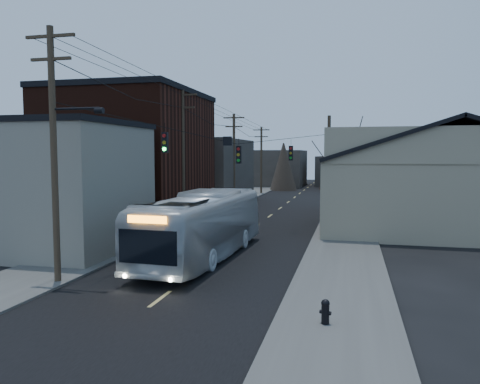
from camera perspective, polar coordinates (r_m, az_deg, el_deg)
name	(u,v)px	position (r m, az deg, el deg)	size (l,w,h in m)	color
ground	(136,317)	(16.36, -12.56, -14.71)	(160.00, 160.00, 0.00)	black
road_surface	(277,211)	(44.70, 4.54, -2.27)	(9.00, 110.00, 0.02)	black
sidewalk_left	(212,208)	(46.14, -3.46, -1.99)	(4.00, 110.00, 0.12)	#474744
sidewalk_right	(347,212)	(44.17, 12.91, -2.40)	(4.00, 110.00, 0.12)	#474744
building_clapboard	(58,188)	(27.87, -21.25, 0.45)	(8.00, 8.00, 7.00)	gray
building_brick	(132,159)	(37.81, -13.05, 3.94)	(10.00, 12.00, 10.00)	black
building_left_far	(202,171)	(52.49, -4.71, 2.58)	(9.00, 14.00, 7.00)	#36312B
warehouse	(432,189)	(39.42, 22.40, 0.39)	(16.16, 20.60, 7.73)	gray
building_far_left	(274,168)	(79.92, 4.20, 2.93)	(10.00, 12.00, 6.00)	#36312B
building_far_right	(353,171)	(83.89, 13.56, 2.55)	(12.00, 14.00, 5.00)	#36312B
bare_tree	(346,179)	(33.89, 12.85, 1.51)	(0.40, 0.40, 7.20)	black
utility_lines	(230,159)	(39.27, -1.25, 4.02)	(11.24, 45.28, 10.50)	#382B1E
bus	(203,226)	(24.18, -4.56, -4.11)	(2.88, 12.30, 3.43)	#B6BDC3
parked_car	(231,206)	(43.16, -1.12, -1.68)	(1.34, 3.83, 1.26)	#B9BCC2
fire_hydrant	(325,311)	(15.21, 10.37, -14.04)	(0.38, 0.27, 0.78)	black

